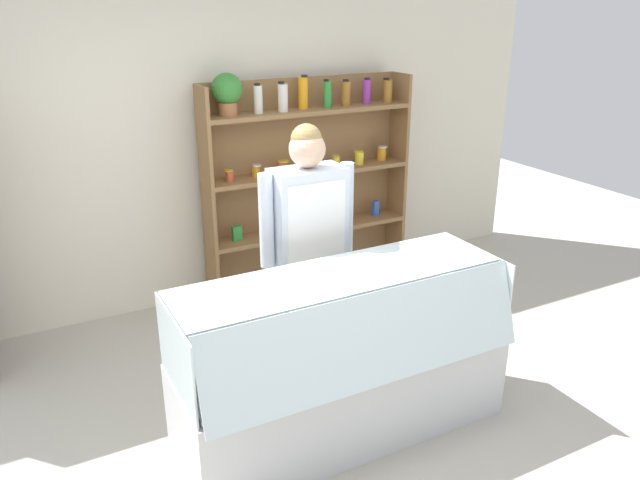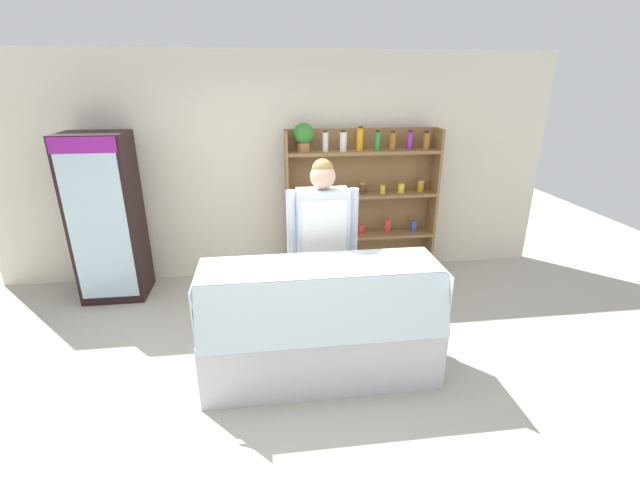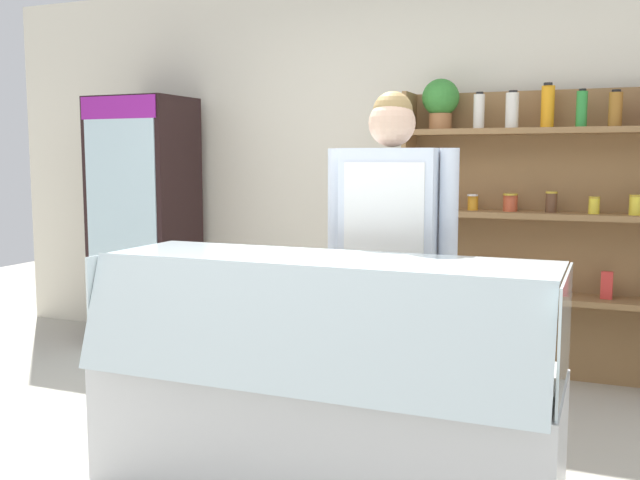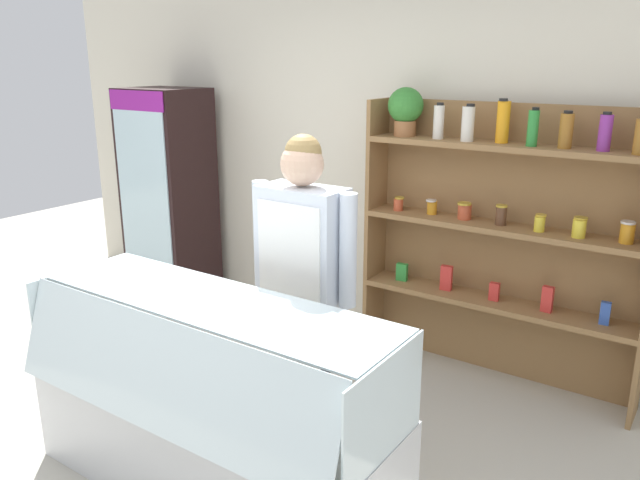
# 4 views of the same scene
# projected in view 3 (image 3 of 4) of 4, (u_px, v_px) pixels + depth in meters

# --- Properties ---
(back_wall) EXTENTS (6.80, 0.10, 2.70)m
(back_wall) POSITION_uv_depth(u_px,v_px,m) (408.00, 168.00, 5.00)
(back_wall) COLOR silver
(back_wall) RESTS_ON ground
(drinks_fridge) EXTENTS (0.68, 0.56, 1.86)m
(drinks_fridge) POSITION_uv_depth(u_px,v_px,m) (145.00, 223.00, 5.37)
(drinks_fridge) COLOR black
(drinks_fridge) RESTS_ON ground
(shelving_unit) EXTENTS (1.83, 0.29, 1.92)m
(shelving_unit) POSITION_uv_depth(u_px,v_px,m) (543.00, 213.00, 4.44)
(shelving_unit) COLOR olive
(shelving_unit) RESTS_ON ground
(deli_display_case) EXTENTS (1.93, 0.73, 1.01)m
(deli_display_case) POSITION_uv_depth(u_px,v_px,m) (321.00, 419.00, 3.02)
(deli_display_case) COLOR silver
(deli_display_case) RESTS_ON ground
(shop_clerk) EXTENTS (0.66, 0.25, 1.74)m
(shop_clerk) POSITION_uv_depth(u_px,v_px,m) (390.00, 236.00, 3.48)
(shop_clerk) COLOR #2D2D38
(shop_clerk) RESTS_ON ground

